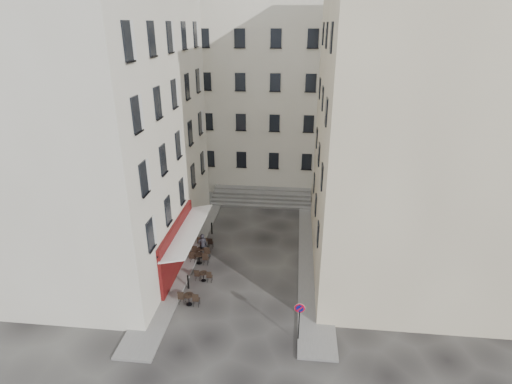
# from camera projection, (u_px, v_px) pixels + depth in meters

# --- Properties ---
(ground) EXTENTS (90.00, 90.00, 0.00)m
(ground) POSITION_uv_depth(u_px,v_px,m) (243.00, 282.00, 25.27)
(ground) COLOR black
(ground) RESTS_ON ground
(sidewalk_left) EXTENTS (2.00, 22.00, 0.12)m
(sidewalk_left) POSITION_uv_depth(u_px,v_px,m) (190.00, 245.00, 29.35)
(sidewalk_left) COLOR slate
(sidewalk_left) RESTS_ON ground
(sidewalk_right) EXTENTS (2.00, 18.00, 0.12)m
(sidewalk_right) POSITION_uv_depth(u_px,v_px,m) (313.00, 260.00, 27.56)
(sidewalk_right) COLOR slate
(sidewalk_right) RESTS_ON ground
(building_left) EXTENTS (12.20, 16.20, 20.60)m
(building_left) POSITION_uv_depth(u_px,v_px,m) (82.00, 106.00, 25.03)
(building_left) COLOR beige
(building_left) RESTS_ON ground
(building_right) EXTENTS (12.20, 14.20, 18.60)m
(building_right) POSITION_uv_depth(u_px,v_px,m) (423.00, 129.00, 23.83)
(building_right) COLOR tan
(building_right) RESTS_ON ground
(building_back) EXTENTS (18.20, 10.20, 18.60)m
(building_back) POSITION_uv_depth(u_px,v_px,m) (258.00, 88.00, 39.15)
(building_back) COLOR beige
(building_back) RESTS_ON ground
(cafe_storefront) EXTENTS (1.74, 7.30, 3.50)m
(cafe_storefront) POSITION_uv_depth(u_px,v_px,m) (179.00, 245.00, 25.88)
(cafe_storefront) COLOR #4D0B0E
(cafe_storefront) RESTS_ON ground
(stone_steps) EXTENTS (9.00, 3.15, 0.80)m
(stone_steps) POSITION_uv_depth(u_px,v_px,m) (261.00, 197.00, 36.63)
(stone_steps) COLOR #5C5957
(stone_steps) RESTS_ON ground
(bollard_near) EXTENTS (0.12, 0.12, 0.98)m
(bollard_near) POSITION_uv_depth(u_px,v_px,m) (188.00, 281.00, 24.47)
(bollard_near) COLOR black
(bollard_near) RESTS_ON ground
(bollard_mid) EXTENTS (0.12, 0.12, 0.98)m
(bollard_mid) POSITION_uv_depth(u_px,v_px,m) (201.00, 251.00, 27.67)
(bollard_mid) COLOR black
(bollard_mid) RESTS_ON ground
(bollard_far) EXTENTS (0.12, 0.12, 0.98)m
(bollard_far) POSITION_uv_depth(u_px,v_px,m) (212.00, 228.00, 30.88)
(bollard_far) COLOR black
(bollard_far) RESTS_ON ground
(no_parking_sign) EXTENTS (0.53, 0.09, 2.31)m
(no_parking_sign) POSITION_uv_depth(u_px,v_px,m) (299.00, 315.00, 19.99)
(no_parking_sign) COLOR black
(no_parking_sign) RESTS_ON ground
(bistro_table_a) EXTENTS (1.26, 0.59, 0.89)m
(bistro_table_a) POSITION_uv_depth(u_px,v_px,m) (189.00, 298.00, 23.06)
(bistro_table_a) COLOR black
(bistro_table_a) RESTS_ON ground
(bistro_table_b) EXTENTS (1.13, 0.53, 0.79)m
(bistro_table_b) POSITION_uv_depth(u_px,v_px,m) (204.00, 276.00, 25.23)
(bistro_table_b) COLOR black
(bistro_table_b) RESTS_ON ground
(bistro_table_c) EXTENTS (1.31, 0.61, 0.92)m
(bistro_table_c) POSITION_uv_depth(u_px,v_px,m) (199.00, 258.00, 27.04)
(bistro_table_c) COLOR black
(bistro_table_c) RESTS_ON ground
(bistro_table_d) EXTENTS (1.28, 0.60, 0.90)m
(bistro_table_d) POSITION_uv_depth(u_px,v_px,m) (201.00, 252.00, 27.77)
(bistro_table_d) COLOR black
(bistro_table_d) RESTS_ON ground
(bistro_table_e) EXTENTS (1.16, 0.54, 0.81)m
(bistro_table_e) POSITION_uv_depth(u_px,v_px,m) (205.00, 242.00, 29.05)
(bistro_table_e) COLOR black
(bistro_table_e) RESTS_ON ground
(pedestrian) EXTENTS (0.74, 0.60, 1.77)m
(pedestrian) POSITION_uv_depth(u_px,v_px,m) (203.00, 245.00, 27.77)
(pedestrian) COLOR black
(pedestrian) RESTS_ON ground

